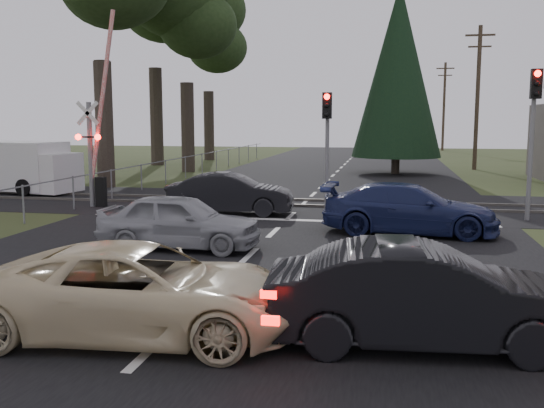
% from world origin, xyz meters
% --- Properties ---
extents(ground, '(120.00, 120.00, 0.00)m').
position_xyz_m(ground, '(0.00, 0.00, 0.00)').
color(ground, '#323E1C').
rests_on(ground, ground).
extents(road, '(14.00, 100.00, 0.01)m').
position_xyz_m(road, '(0.00, 10.00, 0.01)').
color(road, black).
rests_on(road, ground).
extents(rail_corridor, '(120.00, 8.00, 0.01)m').
position_xyz_m(rail_corridor, '(0.00, 12.00, 0.01)').
color(rail_corridor, black).
rests_on(rail_corridor, ground).
extents(stop_line, '(13.00, 0.35, 0.00)m').
position_xyz_m(stop_line, '(0.00, 8.20, 0.01)').
color(stop_line, silver).
rests_on(stop_line, ground).
extents(rail_near, '(120.00, 0.12, 0.10)m').
position_xyz_m(rail_near, '(0.00, 11.20, 0.05)').
color(rail_near, '#59544C').
rests_on(rail_near, ground).
extents(rail_far, '(120.00, 0.12, 0.10)m').
position_xyz_m(rail_far, '(0.00, 12.80, 0.05)').
color(rail_far, '#59544C').
rests_on(rail_far, ground).
extents(crossing_signal, '(1.62, 0.38, 6.96)m').
position_xyz_m(crossing_signal, '(-7.27, 9.79, 2.06)').
color(crossing_signal, slate).
rests_on(crossing_signal, ground).
extents(traffic_signal_right, '(0.68, 0.48, 4.70)m').
position_xyz_m(traffic_signal_right, '(7.55, 9.47, 3.31)').
color(traffic_signal_right, slate).
rests_on(traffic_signal_right, ground).
extents(traffic_signal_center, '(0.32, 0.48, 4.10)m').
position_xyz_m(traffic_signal_center, '(1.00, 10.68, 2.81)').
color(traffic_signal_center, slate).
rests_on(traffic_signal_center, ground).
extents(utility_pole_mid, '(1.80, 0.26, 9.00)m').
position_xyz_m(utility_pole_mid, '(8.50, 30.00, 4.73)').
color(utility_pole_mid, '#4C3D2D').
rests_on(utility_pole_mid, ground).
extents(utility_pole_far, '(1.80, 0.26, 9.00)m').
position_xyz_m(utility_pole_far, '(8.50, 55.00, 4.73)').
color(utility_pole_far, '#4C3D2D').
rests_on(utility_pole_far, ground).
extents(euc_tree_c, '(6.00, 6.00, 13.20)m').
position_xyz_m(euc_tree_c, '(-9.00, 25.00, 9.51)').
color(euc_tree_c, '#473D33').
rests_on(euc_tree_c, ground).
extents(euc_tree_e, '(6.00, 6.00, 13.20)m').
position_xyz_m(euc_tree_e, '(-11.00, 36.00, 9.51)').
color(euc_tree_e, '#473D33').
rests_on(euc_tree_e, ground).
extents(conifer_tree, '(5.20, 5.20, 11.00)m').
position_xyz_m(conifer_tree, '(3.50, 26.00, 5.99)').
color(conifer_tree, '#473D33').
rests_on(conifer_tree, ground).
extents(fence_left, '(0.10, 36.00, 1.20)m').
position_xyz_m(fence_left, '(-7.80, 22.50, 0.00)').
color(fence_left, slate).
rests_on(fence_left, ground).
extents(cream_coupe, '(5.01, 2.62, 1.35)m').
position_xyz_m(cream_coupe, '(-0.36, -2.46, 0.67)').
color(cream_coupe, beige).
rests_on(cream_coupe, ground).
extents(dark_hatchback, '(4.51, 1.89, 1.45)m').
position_xyz_m(dark_hatchback, '(3.71, -2.13, 0.72)').
color(dark_hatchback, black).
rests_on(dark_hatchback, ground).
extents(silver_car, '(4.04, 1.68, 1.37)m').
position_xyz_m(silver_car, '(-1.86, 3.46, 0.68)').
color(silver_car, '#96989E').
rests_on(silver_car, ground).
extents(blue_sedan, '(4.91, 2.19, 1.40)m').
position_xyz_m(blue_sedan, '(3.75, 6.58, 0.70)').
color(blue_sedan, '#1A224E').
rests_on(blue_sedan, ground).
extents(dark_car_far, '(4.32, 1.84, 1.39)m').
position_xyz_m(dark_car_far, '(-2.06, 9.04, 0.69)').
color(dark_car_far, black).
rests_on(dark_car_far, ground).
extents(white_van, '(5.93, 2.94, 2.22)m').
position_xyz_m(white_van, '(-12.81, 13.28, 1.12)').
color(white_van, white).
rests_on(white_van, ground).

